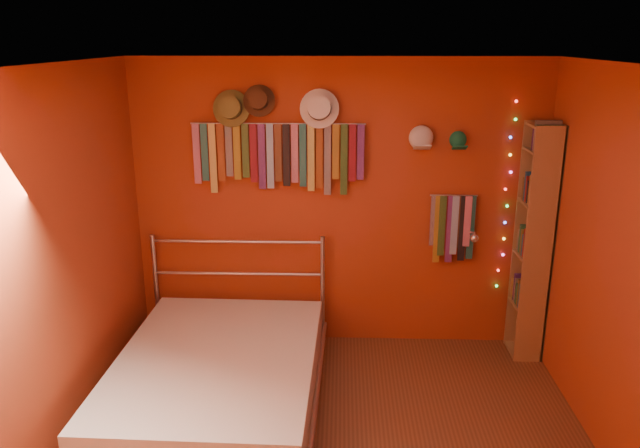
# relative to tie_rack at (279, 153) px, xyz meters

# --- Properties ---
(back_wall) EXTENTS (3.50, 0.02, 2.50)m
(back_wall) POSITION_rel_tie_rack_xyz_m (0.50, 0.07, -0.47)
(back_wall) COLOR maroon
(back_wall) RESTS_ON ground
(right_wall) EXTENTS (0.02, 3.50, 2.50)m
(right_wall) POSITION_rel_tie_rack_xyz_m (2.25, -1.68, -0.47)
(right_wall) COLOR maroon
(right_wall) RESTS_ON ground
(left_wall) EXTENTS (0.02, 3.50, 2.50)m
(left_wall) POSITION_rel_tie_rack_xyz_m (-1.25, -1.68, -0.47)
(left_wall) COLOR maroon
(left_wall) RESTS_ON ground
(ceiling) EXTENTS (3.50, 3.50, 0.02)m
(ceiling) POSITION_rel_tie_rack_xyz_m (0.50, -1.68, 0.78)
(ceiling) COLOR white
(ceiling) RESTS_ON back_wall
(tie_rack) EXTENTS (1.45, 0.03, 0.60)m
(tie_rack) POSITION_rel_tie_rack_xyz_m (0.00, 0.00, 0.00)
(tie_rack) COLOR silver
(tie_rack) RESTS_ON back_wall
(small_tie_rack) EXTENTS (0.40, 0.03, 0.60)m
(small_tie_rack) POSITION_rel_tie_rack_xyz_m (1.47, 0.00, -0.61)
(small_tie_rack) COLOR silver
(small_tie_rack) RESTS_ON back_wall
(fedora_olive) EXTENTS (0.30, 0.17, 0.30)m
(fedora_olive) POSITION_rel_tie_rack_xyz_m (-0.38, -0.03, 0.38)
(fedora_olive) COLOR olive
(fedora_olive) RESTS_ON back_wall
(fedora_brown) EXTENTS (0.26, 0.14, 0.26)m
(fedora_brown) POSITION_rel_tie_rack_xyz_m (-0.15, -0.03, 0.44)
(fedora_brown) COLOR #452B18
(fedora_brown) RESTS_ON back_wall
(fedora_white) EXTENTS (0.32, 0.17, 0.32)m
(fedora_white) POSITION_rel_tie_rack_xyz_m (0.34, -0.03, 0.38)
(fedora_white) COLOR white
(fedora_white) RESTS_ON back_wall
(cap_white) EXTENTS (0.19, 0.24, 0.19)m
(cap_white) POSITION_rel_tie_rack_xyz_m (1.17, 0.01, 0.13)
(cap_white) COLOR white
(cap_white) RESTS_ON back_wall
(cap_green) EXTENTS (0.16, 0.20, 0.16)m
(cap_green) POSITION_rel_tie_rack_xyz_m (1.48, 0.01, 0.12)
(cap_green) COLOR #197248
(cap_green) RESTS_ON back_wall
(fairy_lights) EXTENTS (0.06, 0.02, 1.63)m
(fairy_lights) POSITION_rel_tie_rack_xyz_m (1.92, 0.03, -0.37)
(fairy_lights) COLOR #FF3333
(fairy_lights) RESTS_ON back_wall
(reading_lamp) EXTENTS (0.07, 0.31, 0.09)m
(reading_lamp) POSITION_rel_tie_rack_xyz_m (1.62, -0.17, -0.66)
(reading_lamp) COLOR silver
(reading_lamp) RESTS_ON back_wall
(bookshelf) EXTENTS (0.25, 0.34, 2.00)m
(bookshelf) POSITION_rel_tie_rack_xyz_m (2.16, -0.15, -0.70)
(bookshelf) COLOR olive
(bookshelf) RESTS_ON ground
(bed) EXTENTS (1.56, 2.09, 1.00)m
(bed) POSITION_rel_tie_rack_xyz_m (-0.37, -1.08, -1.49)
(bed) COLOR silver
(bed) RESTS_ON ground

